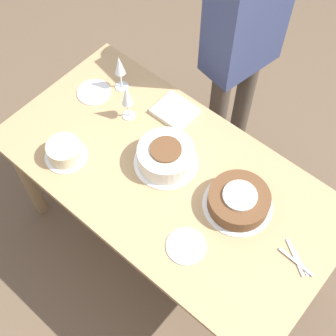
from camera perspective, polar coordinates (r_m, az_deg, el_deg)
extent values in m
plane|color=brown|center=(2.84, 0.00, -8.87)|extent=(12.00, 12.00, 0.00)
cube|color=tan|center=(2.16, 0.00, -0.91)|extent=(1.62, 0.85, 0.03)
cylinder|color=#8E724D|center=(2.54, 18.30, -9.59)|extent=(0.07, 0.07, 0.75)
cylinder|color=#8E724D|center=(2.93, -6.56, 7.68)|extent=(0.07, 0.07, 0.75)
cylinder|color=#8E724D|center=(2.72, -16.79, -1.21)|extent=(0.07, 0.07, 0.75)
cylinder|color=white|center=(2.18, -0.26, 0.74)|extent=(0.30, 0.30, 0.01)
cylinder|color=silver|center=(2.13, -0.26, 1.48)|extent=(0.26, 0.26, 0.10)
cylinder|color=brown|center=(2.09, -0.27, 2.29)|extent=(0.14, 0.14, 0.01)
cylinder|color=white|center=(2.09, 8.47, -4.45)|extent=(0.31, 0.31, 0.01)
cylinder|color=brown|center=(2.05, 8.62, -3.92)|extent=(0.27, 0.27, 0.08)
cylinder|color=silver|center=(2.01, 8.78, -3.33)|extent=(0.15, 0.15, 0.01)
cylinder|color=white|center=(2.25, -12.30, 1.45)|extent=(0.20, 0.20, 0.01)
cylinder|color=beige|center=(2.21, -12.50, 2.06)|extent=(0.16, 0.16, 0.08)
cylinder|color=silver|center=(2.47, -5.63, 9.85)|extent=(0.07, 0.07, 0.00)
cylinder|color=silver|center=(2.43, -5.73, 10.67)|extent=(0.01, 0.01, 0.10)
cone|color=silver|center=(2.36, -5.95, 12.38)|extent=(0.05, 0.05, 0.11)
cylinder|color=silver|center=(2.34, -4.78, 6.39)|extent=(0.06, 0.06, 0.00)
cylinder|color=silver|center=(2.31, -4.87, 7.14)|extent=(0.01, 0.01, 0.09)
cone|color=silver|center=(2.23, -5.06, 8.83)|extent=(0.05, 0.05, 0.12)
cylinder|color=silver|center=(1.98, 2.22, -9.48)|extent=(0.17, 0.17, 0.01)
cylinder|color=silver|center=(2.46, -9.01, 9.12)|extent=(0.18, 0.18, 0.01)
cube|color=silver|center=(2.04, 15.53, -10.48)|extent=(0.16, 0.09, 0.00)
cube|color=silver|center=(2.03, 15.24, -10.48)|extent=(0.15, 0.11, 0.00)
cube|color=silver|center=(2.02, 15.35, -10.97)|extent=(0.17, 0.02, 0.00)
cube|color=silver|center=(2.34, 0.86, 6.96)|extent=(0.20, 0.17, 0.02)
cylinder|color=#4C4238|center=(2.95, 9.19, 8.20)|extent=(0.11, 0.11, 0.78)
cylinder|color=#4C4238|center=(2.84, 6.01, 6.11)|extent=(0.11, 0.11, 0.78)
cube|color=#38426B|center=(2.38, 9.67, 18.10)|extent=(0.29, 0.43, 0.65)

